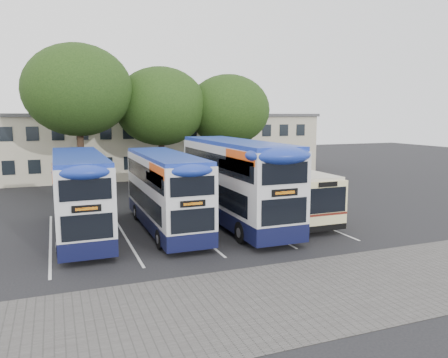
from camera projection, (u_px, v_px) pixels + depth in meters
name	position (u px, v px, depth m)	size (l,w,h in m)	color
ground	(296.00, 245.00, 20.46)	(120.00, 120.00, 0.00)	black
paving_strip	(320.00, 291.00, 15.13)	(40.00, 6.00, 0.01)	#595654
bay_lines	(189.00, 227.00, 23.72)	(14.12, 11.00, 0.01)	silver
depot_building	(162.00, 144.00, 44.89)	(32.40, 8.40, 6.20)	beige
lamp_post	(243.00, 126.00, 40.29)	(0.25, 1.05, 9.06)	gray
tree_left	(78.00, 90.00, 32.56)	(8.08, 8.08, 11.33)	black
tree_mid	(161.00, 107.00, 36.06)	(7.60, 7.60, 10.00)	black
tree_right	(228.00, 110.00, 37.78)	(7.16, 7.16, 9.54)	black
bus_dd_left	(79.00, 191.00, 21.80)	(2.41, 9.96, 4.15)	black
bus_dd_mid	(165.00, 188.00, 22.93)	(2.36, 9.75, 4.06)	black
bus_dd_right	(235.00, 178.00, 24.25)	(2.71, 11.19, 4.66)	black
bus_single	(279.00, 189.00, 26.32)	(2.50, 9.83, 2.93)	beige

